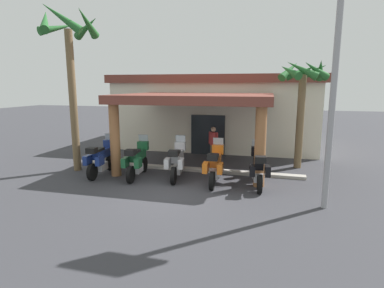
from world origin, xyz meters
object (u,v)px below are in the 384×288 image
(motorcycle_blue, at_px, (101,158))
(pedestrian, at_px, (213,142))
(palm_tree_near_portico, at_px, (303,84))
(palm_tree_roadside, at_px, (70,52))
(motorcycle_black, at_px, (258,168))
(motorcycle_orange, at_px, (215,165))
(motorcycle_silver, at_px, (177,161))
(motel_building, at_px, (218,110))
(motorcycle_green, at_px, (137,160))
(roadside_sign, at_px, (338,37))

(motorcycle_blue, relative_size, pedestrian, 1.29)
(palm_tree_near_portico, relative_size, palm_tree_roadside, 0.71)
(palm_tree_roadside, bearing_deg, motorcycle_black, -1.56)
(motorcycle_orange, distance_m, motorcycle_black, 1.57)
(palm_tree_near_portico, bearing_deg, motorcycle_silver, -147.25)
(motorcycle_blue, xyz_separation_m, pedestrian, (3.99, 3.30, 0.30))
(motorcycle_blue, bearing_deg, pedestrian, -54.31)
(pedestrian, bearing_deg, motel_building, 35.10)
(motorcycle_black, bearing_deg, motorcycle_blue, 83.61)
(motel_building, relative_size, palm_tree_near_portico, 2.58)
(motorcycle_orange, bearing_deg, pedestrian, 9.34)
(motorcycle_silver, bearing_deg, palm_tree_near_portico, -65.07)
(motorcycle_green, height_order, roadside_sign, roadside_sign)
(motorcycle_black, relative_size, palm_tree_roadside, 0.33)
(motorcycle_black, bearing_deg, palm_tree_near_portico, -34.23)
(motorcycle_black, bearing_deg, motorcycle_silver, 78.86)
(motorcycle_blue, xyz_separation_m, roadside_sign, (8.35, -1.35, 4.22))
(motorcycle_silver, distance_m, pedestrian, 3.08)
(motorcycle_green, bearing_deg, palm_tree_roadside, 77.87)
(motorcycle_orange, xyz_separation_m, palm_tree_roadside, (-6.13, 0.29, 4.28))
(motorcycle_silver, bearing_deg, motorcycle_green, 92.77)
(motel_building, height_order, motorcycle_silver, motel_building)
(motel_building, height_order, palm_tree_roadside, palm_tree_roadside)
(motel_building, relative_size, motorcycle_black, 5.60)
(motorcycle_silver, xyz_separation_m, motorcycle_orange, (1.57, -0.25, 0.00))
(motorcycle_green, distance_m, palm_tree_near_portico, 7.71)
(motorcycle_green, distance_m, pedestrian, 4.05)
(motorcycle_green, relative_size, motorcycle_orange, 1.00)
(motorcycle_orange, bearing_deg, palm_tree_near_portico, -47.19)
(motorcycle_silver, xyz_separation_m, roadside_sign, (5.21, -1.70, 4.22))
(motorcycle_black, relative_size, pedestrian, 1.29)
(motorcycle_green, xyz_separation_m, roadside_sign, (6.78, -1.41, 4.22))
(palm_tree_near_portico, distance_m, palm_tree_roadside, 9.83)
(roadside_sign, bearing_deg, motorcycle_orange, 158.25)
(motorcycle_blue, bearing_deg, motorcycle_black, -92.20)
(motorcycle_blue, height_order, roadside_sign, roadside_sign)
(motorcycle_blue, bearing_deg, motorcycle_green, -91.70)
(motel_building, height_order, pedestrian, motel_building)
(palm_tree_roadside, bearing_deg, motorcycle_orange, -2.74)
(palm_tree_near_portico, height_order, roadside_sign, roadside_sign)
(motorcycle_orange, relative_size, roadside_sign, 0.30)
(motorcycle_silver, height_order, pedestrian, pedestrian)
(motorcycle_black, relative_size, palm_tree_near_portico, 0.46)
(motorcycle_black, xyz_separation_m, pedestrian, (-2.30, 3.11, 0.30))
(motorcycle_blue, height_order, palm_tree_near_portico, palm_tree_near_portico)
(motorcycle_black, distance_m, palm_tree_near_portico, 4.65)
(motorcycle_silver, distance_m, palm_tree_near_portico, 6.35)
(motel_building, distance_m, palm_tree_near_portico, 6.79)
(motel_building, xyz_separation_m, motorcycle_black, (3.02, -7.97, -1.45))
(motorcycle_blue, distance_m, motorcycle_green, 1.57)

